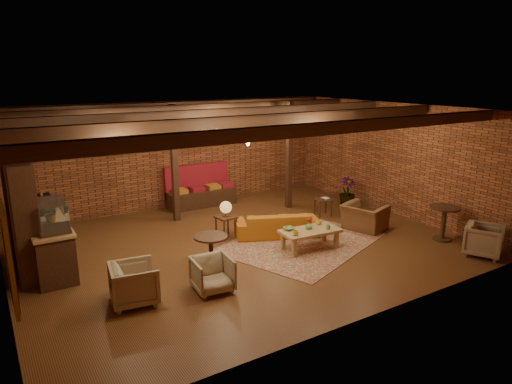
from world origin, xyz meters
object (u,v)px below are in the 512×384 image
sofa (277,224)px  coffee_table (309,232)px  side_table_book (323,200)px  side_table_lamp (226,210)px  round_table_left (211,247)px  armchair_far (484,239)px  round_table_right (444,218)px  armchair_a (134,282)px  armchair_right (365,213)px  plant_tall (349,163)px  armchair_b (212,273)px

sofa → coffee_table: coffee_table is taller
side_table_book → side_table_lamp: bearing=-177.7°
round_table_left → armchair_far: size_ratio=0.94×
round_table_left → round_table_right: 5.81m
side_table_lamp → armchair_far: side_table_lamp is taller
armchair_a → round_table_right: round_table_right is taller
armchair_a → sofa: bearing=-61.1°
coffee_table → sofa: bearing=96.0°
armchair_right → round_table_left: bearing=74.2°
round_table_right → sofa: bearing=144.0°
armchair_right → side_table_lamp: bearing=50.7°
sofa → round_table_right: bearing=166.8°
armchair_right → side_table_book: 1.51m
side_table_lamp → armchair_right: size_ratio=0.90×
sofa → armchair_a: (-4.13, -1.55, 0.10)m
plant_tall → round_table_right: bearing=-90.0°
side_table_lamp → armchair_a: 3.63m
armchair_right → armchair_far: size_ratio=1.34×
coffee_table → armchair_a: 4.27m
armchair_a → plant_tall: (7.44, 2.58, 0.94)m
sofa → armchair_right: armchair_right is taller
round_table_left → armchair_far: armchair_far is taller
side_table_book → plant_tall: size_ratio=0.20×
coffee_table → armchair_far: armchair_far is taller
armchair_b → side_table_book: (4.79, 2.53, 0.10)m
sofa → armchair_b: 3.30m
coffee_table → side_table_book: coffee_table is taller
side_table_book → round_table_right: bearing=-67.9°
armchair_a → plant_tall: plant_tall is taller
armchair_b → armchair_far: bearing=-10.6°
sofa → side_table_book: sofa is taller
armchair_a → round_table_right: (7.44, -0.85, 0.16)m
armchair_a → armchair_b: size_ratio=1.13×
armchair_b → side_table_book: armchair_b is taller
side_table_lamp → armchair_b: (-1.56, -2.39, -0.36)m
side_table_lamp → armchair_right: 3.65m
armchair_a → side_table_lamp: bearing=-46.6°
round_table_right → armchair_far: (-0.05, -1.11, -0.18)m
armchair_right → armchair_a: bearing=79.2°
side_table_book → plant_tall: (1.25, 0.37, 0.89)m
side_table_lamp → round_table_right: 5.36m
side_table_lamp → side_table_book: size_ratio=1.73×
armchair_b → plant_tall: size_ratio=0.27×
plant_tall → armchair_a: bearing=-160.9°
armchair_right → round_table_right: (1.10, -1.57, 0.11)m
side_table_lamp → armchair_b: size_ratio=1.30×
side_table_lamp → plant_tall: (4.48, 0.50, 0.63)m
sofa → round_table_right: size_ratio=2.46×
armchair_b → armchair_far: (5.98, -1.66, 0.03)m
round_table_left → armchair_right: (4.52, 0.12, -0.04)m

